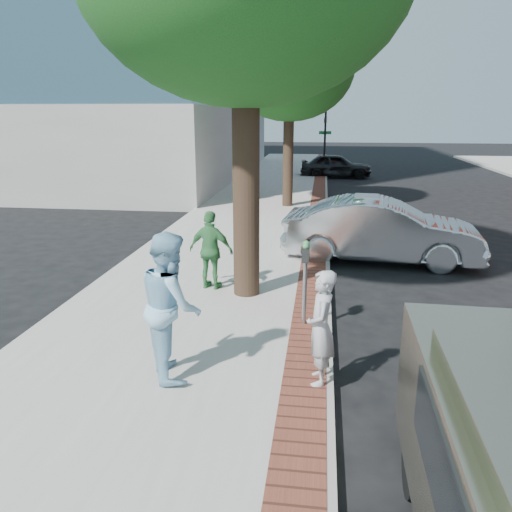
% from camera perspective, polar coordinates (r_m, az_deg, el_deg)
% --- Properties ---
extents(ground, '(120.00, 120.00, 0.00)m').
position_cam_1_polar(ground, '(8.44, 1.06, -9.80)').
color(ground, black).
rests_on(ground, ground).
extents(sidewalk, '(5.00, 60.00, 0.15)m').
position_cam_1_polar(sidewalk, '(16.13, -0.99, 3.12)').
color(sidewalk, '#9E9991').
rests_on(sidewalk, ground).
extents(brick_strip, '(0.60, 60.00, 0.01)m').
position_cam_1_polar(brick_strip, '(15.94, 6.87, 3.15)').
color(brick_strip, brown).
rests_on(brick_strip, sidewalk).
extents(curb, '(0.10, 60.00, 0.15)m').
position_cam_1_polar(curb, '(15.96, 8.12, 2.82)').
color(curb, gray).
rests_on(curb, ground).
extents(office_base, '(18.20, 22.20, 4.00)m').
position_cam_1_polar(office_base, '(32.67, -17.93, 12.33)').
color(office_base, gray).
rests_on(office_base, ground).
extents(signal_near, '(0.70, 0.15, 3.80)m').
position_cam_1_polar(signal_near, '(29.58, 7.88, 13.11)').
color(signal_near, black).
rests_on(signal_near, ground).
extents(tree_far, '(4.80, 4.80, 7.14)m').
position_cam_1_polar(tree_far, '(19.66, 3.87, 20.72)').
color(tree_far, black).
rests_on(tree_far, sidewalk).
extents(parking_meter, '(0.12, 0.32, 1.47)m').
position_cam_1_polar(parking_meter, '(8.40, 5.66, -1.14)').
color(parking_meter, gray).
rests_on(parking_meter, sidewalk).
extents(person_gray, '(0.39, 0.59, 1.58)m').
position_cam_1_polar(person_gray, '(6.71, 7.43, -8.15)').
color(person_gray, '#A7A8AC').
rests_on(person_gray, sidewalk).
extents(person_officer, '(1.11, 1.22, 2.03)m').
position_cam_1_polar(person_officer, '(6.90, -9.69, -5.53)').
color(person_officer, '#94C9E5').
rests_on(person_officer, sidewalk).
extents(person_green, '(1.02, 0.59, 1.63)m').
position_cam_1_polar(person_green, '(10.26, -5.15, 0.65)').
color(person_green, '#3D8849').
rests_on(person_green, sidewalk).
extents(sedan_silver, '(5.05, 2.20, 1.62)m').
position_cam_1_polar(sedan_silver, '(13.05, 14.13, 2.84)').
color(sedan_silver, silver).
rests_on(sedan_silver, ground).
extents(bg_car, '(4.15, 1.71, 1.41)m').
position_cam_1_polar(bg_car, '(30.19, 9.12, 10.17)').
color(bg_car, black).
rests_on(bg_car, ground).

